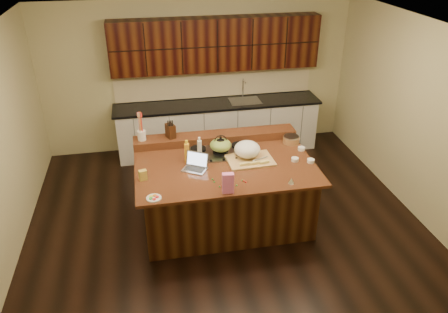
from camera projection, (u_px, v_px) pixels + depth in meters
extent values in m
cube|color=black|center=(225.00, 219.00, 6.32)|extent=(5.50, 5.00, 0.01)
cube|color=silver|center=(225.00, 29.00, 5.03)|extent=(5.50, 5.00, 0.01)
cube|color=tan|center=(198.00, 76.00, 7.84)|extent=(5.50, 0.01, 2.70)
cube|color=tan|center=(285.00, 266.00, 3.51)|extent=(5.50, 0.01, 2.70)
cube|color=tan|center=(417.00, 119.00, 6.14)|extent=(0.01, 5.00, 2.70)
cube|color=black|center=(225.00, 193.00, 6.11)|extent=(2.22, 1.42, 0.88)
cube|color=black|center=(225.00, 165.00, 5.89)|extent=(2.40, 1.60, 0.04)
cube|color=black|center=(216.00, 137.00, 6.46)|extent=(2.40, 0.30, 0.12)
cube|color=gray|center=(221.00, 153.00, 6.14)|extent=(0.92, 0.52, 0.02)
cylinder|color=black|center=(198.00, 149.00, 6.19)|extent=(0.22, 0.22, 0.03)
cylinder|color=black|center=(239.00, 146.00, 6.29)|extent=(0.22, 0.22, 0.03)
cylinder|color=black|center=(201.00, 158.00, 5.96)|extent=(0.22, 0.22, 0.03)
cylinder|color=black|center=(244.00, 154.00, 6.06)|extent=(0.22, 0.22, 0.03)
cylinder|color=black|center=(221.00, 152.00, 6.13)|extent=(0.22, 0.22, 0.03)
cube|color=silver|center=(218.00, 128.00, 8.03)|extent=(3.60, 0.62, 0.90)
cube|color=black|center=(218.00, 104.00, 7.81)|extent=(3.70, 0.66, 0.04)
cube|color=gray|center=(245.00, 101.00, 7.88)|extent=(0.55, 0.42, 0.01)
cylinder|color=gray|center=(243.00, 88.00, 7.95)|extent=(0.02, 0.02, 0.36)
cube|color=black|center=(216.00, 44.00, 7.45)|extent=(3.60, 0.34, 0.90)
cube|color=tan|center=(215.00, 83.00, 7.94)|extent=(3.60, 0.03, 0.50)
ellipsoid|color=black|center=(221.00, 145.00, 6.08)|extent=(0.21, 0.21, 0.18)
ellipsoid|color=olive|center=(221.00, 145.00, 6.08)|extent=(0.39, 0.39, 0.17)
cube|color=#B7B7BC|center=(194.00, 170.00, 5.72)|extent=(0.37, 0.33, 0.01)
cube|color=black|center=(194.00, 169.00, 5.71)|extent=(0.28, 0.24, 0.00)
cube|color=#B7B7BC|center=(197.00, 159.00, 5.75)|extent=(0.29, 0.21, 0.19)
cube|color=silver|center=(197.00, 159.00, 5.75)|extent=(0.26, 0.18, 0.17)
cylinder|color=gold|center=(187.00, 153.00, 5.86)|extent=(0.08, 0.08, 0.27)
cylinder|color=silver|center=(200.00, 149.00, 5.99)|extent=(0.08, 0.08, 0.25)
cube|color=tan|center=(250.00, 160.00, 5.93)|extent=(0.64, 0.48, 0.03)
ellipsoid|color=white|center=(247.00, 149.00, 5.94)|extent=(0.36, 0.36, 0.22)
cube|color=#EDD872|center=(245.00, 164.00, 5.77)|extent=(0.13, 0.04, 0.04)
cube|color=#EDD872|center=(255.00, 163.00, 5.79)|extent=(0.13, 0.04, 0.04)
cube|color=#EDD872|center=(264.00, 162.00, 5.82)|extent=(0.13, 0.04, 0.04)
cylinder|color=gray|center=(260.00, 159.00, 5.92)|extent=(0.24, 0.10, 0.01)
cylinder|color=white|center=(295.00, 159.00, 5.93)|extent=(0.13, 0.13, 0.04)
cylinder|color=white|center=(311.00, 161.00, 5.90)|extent=(0.12, 0.12, 0.04)
cylinder|color=white|center=(301.00, 149.00, 6.22)|extent=(0.13, 0.13, 0.04)
cylinder|color=#996B3F|center=(291.00, 140.00, 6.41)|extent=(0.27, 0.27, 0.09)
cone|color=silver|center=(291.00, 181.00, 5.42)|extent=(0.10, 0.10, 0.07)
cube|color=pink|center=(228.00, 183.00, 5.19)|extent=(0.15, 0.09, 0.26)
cylinder|color=white|center=(154.00, 198.00, 5.13)|extent=(0.21, 0.21, 0.01)
cube|color=gold|center=(143.00, 175.00, 5.48)|extent=(0.11, 0.09, 0.13)
cylinder|color=white|center=(142.00, 135.00, 6.21)|extent=(0.12, 0.12, 0.14)
cube|color=black|center=(171.00, 131.00, 6.27)|extent=(0.15, 0.19, 0.20)
ellipsoid|color=red|center=(229.00, 180.00, 5.49)|extent=(0.02, 0.02, 0.02)
ellipsoid|color=#198C26|center=(220.00, 187.00, 5.35)|extent=(0.02, 0.02, 0.02)
ellipsoid|color=red|center=(220.00, 186.00, 5.35)|extent=(0.02, 0.02, 0.02)
ellipsoid|color=#198C26|center=(237.00, 185.00, 5.37)|extent=(0.02, 0.02, 0.02)
ellipsoid|color=red|center=(246.00, 182.00, 5.44)|extent=(0.02, 0.02, 0.02)
ellipsoid|color=#198C26|center=(231.00, 184.00, 5.41)|extent=(0.02, 0.02, 0.02)
ellipsoid|color=red|center=(243.00, 181.00, 5.47)|extent=(0.02, 0.02, 0.02)
ellipsoid|color=#198C26|center=(212.00, 179.00, 5.50)|extent=(0.02, 0.02, 0.02)
ellipsoid|color=red|center=(228.00, 184.00, 5.40)|extent=(0.02, 0.02, 0.02)
ellipsoid|color=#198C26|center=(242.00, 180.00, 5.47)|extent=(0.02, 0.02, 0.02)
ellipsoid|color=red|center=(227.00, 185.00, 5.37)|extent=(0.02, 0.02, 0.02)
ellipsoid|color=#198C26|center=(214.00, 182.00, 5.44)|extent=(0.02, 0.02, 0.02)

